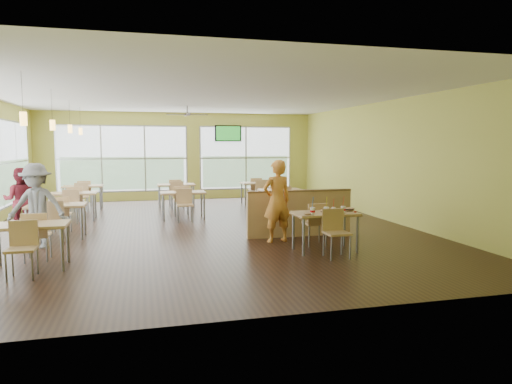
# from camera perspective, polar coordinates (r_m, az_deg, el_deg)

# --- Properties ---
(room) EXTENTS (12.00, 12.04, 3.20)m
(room) POSITION_cam_1_polar(r_m,az_deg,el_deg) (11.14, -6.97, 3.65)
(room) COLOR black
(room) RESTS_ON ground
(window_bays) EXTENTS (9.24, 10.24, 2.38)m
(window_bays) POSITION_cam_1_polar(r_m,az_deg,el_deg) (14.18, -19.25, 3.36)
(window_bays) COLOR white
(window_bays) RESTS_ON room
(main_table) EXTENTS (1.22, 1.52, 0.87)m
(main_table) POSITION_cam_1_polar(r_m,az_deg,el_deg) (8.84, 8.64, -3.29)
(main_table) COLOR tan
(main_table) RESTS_ON floor
(half_wall_divider) EXTENTS (2.40, 0.14, 1.04)m
(half_wall_divider) POSITION_cam_1_polar(r_m,az_deg,el_deg) (10.19, 5.47, -2.63)
(half_wall_divider) COLOR tan
(half_wall_divider) RESTS_ON floor
(dining_tables) EXTENTS (6.92, 8.72, 0.87)m
(dining_tables) POSITION_cam_1_polar(r_m,az_deg,el_deg) (12.84, -12.53, -0.48)
(dining_tables) COLOR tan
(dining_tables) RESTS_ON floor
(pendant_lights) EXTENTS (0.11, 7.31, 0.86)m
(pendant_lights) POSITION_cam_1_polar(r_m,az_deg,el_deg) (11.86, -23.11, 7.49)
(pendant_lights) COLOR #2D2119
(pendant_lights) RESTS_ON ceiling
(ceiling_fan) EXTENTS (1.25, 1.25, 0.29)m
(ceiling_fan) POSITION_cam_1_polar(r_m,az_deg,el_deg) (14.14, -8.59, 9.58)
(ceiling_fan) COLOR #2D2119
(ceiling_fan) RESTS_ON ceiling
(tv_backwall) EXTENTS (1.00, 0.07, 0.60)m
(tv_backwall) POSITION_cam_1_polar(r_m,az_deg,el_deg) (17.24, -3.51, 7.33)
(tv_backwall) COLOR black
(tv_backwall) RESTS_ON wall_back
(man_plaid) EXTENTS (0.70, 0.52, 1.73)m
(man_plaid) POSITION_cam_1_polar(r_m,az_deg,el_deg) (9.52, 2.63, -1.14)
(man_plaid) COLOR #CC5016
(man_plaid) RESTS_ON floor
(patron_maroon) EXTENTS (0.75, 0.60, 1.51)m
(patron_maroon) POSITION_cam_1_polar(r_m,az_deg,el_deg) (11.97, -27.41, -0.88)
(patron_maroon) COLOR maroon
(patron_maroon) RESTS_ON floor
(patron_grey) EXTENTS (1.15, 0.75, 1.68)m
(patron_grey) POSITION_cam_1_polar(r_m,az_deg,el_deg) (9.95, -25.75, -1.57)
(patron_grey) COLOR slate
(patron_grey) RESTS_ON floor
(cup_blue) EXTENTS (0.10, 0.10, 0.36)m
(cup_blue) POSITION_cam_1_polar(r_m,az_deg,el_deg) (8.47, 7.09, -2.36)
(cup_blue) COLOR white
(cup_blue) RESTS_ON main_table
(cup_yellow) EXTENTS (0.10, 0.10, 0.36)m
(cup_yellow) POSITION_cam_1_polar(r_m,az_deg,el_deg) (8.57, 8.79, -2.29)
(cup_yellow) COLOR white
(cup_yellow) RESTS_ON main_table
(cup_red_near) EXTENTS (0.08, 0.08, 0.30)m
(cup_red_near) POSITION_cam_1_polar(r_m,az_deg,el_deg) (8.71, 9.67, -2.24)
(cup_red_near) COLOR white
(cup_red_near) RESTS_ON main_table
(cup_red_far) EXTENTS (0.10, 0.10, 0.35)m
(cup_red_far) POSITION_cam_1_polar(r_m,az_deg,el_deg) (8.78, 10.84, -2.15)
(cup_red_far) COLOR white
(cup_red_far) RESTS_ON main_table
(food_basket) EXTENTS (0.24, 0.24, 0.05)m
(food_basket) POSITION_cam_1_polar(r_m,az_deg,el_deg) (9.09, 11.47, -2.13)
(food_basket) COLOR black
(food_basket) RESTS_ON main_table
(ketchup_cup) EXTENTS (0.06, 0.06, 0.02)m
(ketchup_cup) POSITION_cam_1_polar(r_m,az_deg,el_deg) (8.91, 12.30, -2.44)
(ketchup_cup) COLOR #A02314
(ketchup_cup) RESTS_ON main_table
(wrapper_left) EXTENTS (0.16, 0.14, 0.04)m
(wrapper_left) POSITION_cam_1_polar(r_m,az_deg,el_deg) (8.47, 6.47, -2.72)
(wrapper_left) COLOR #A97B52
(wrapper_left) RESTS_ON main_table
(wrapper_mid) EXTENTS (0.25, 0.23, 0.05)m
(wrapper_mid) POSITION_cam_1_polar(r_m,az_deg,el_deg) (8.86, 8.60, -2.31)
(wrapper_mid) COLOR #A97B52
(wrapper_mid) RESTS_ON main_table
(wrapper_right) EXTENTS (0.14, 0.13, 0.03)m
(wrapper_right) POSITION_cam_1_polar(r_m,az_deg,el_deg) (8.63, 10.48, -2.64)
(wrapper_right) COLOR #A97B52
(wrapper_right) RESTS_ON main_table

